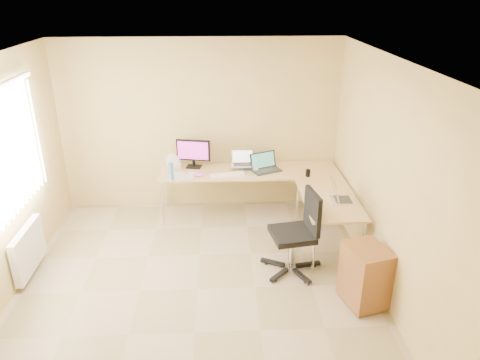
{
  "coord_description": "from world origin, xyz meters",
  "views": [
    {
      "loc": [
        0.29,
        -4.33,
        3.27
      ],
      "look_at": [
        0.55,
        1.1,
        0.9
      ],
      "focal_mm": 33.68,
      "sensor_mm": 36.0,
      "label": 1
    }
  ],
  "objects_px": {
    "desk_main": "(249,192)",
    "laptop_center": "(243,159)",
    "laptop_return": "(343,192)",
    "laptop_black": "(266,162)",
    "cabinet": "(365,275)",
    "water_bottle": "(171,171)",
    "office_chair": "(292,235)",
    "mug": "(192,176)",
    "desk_fan": "(173,163)",
    "desk_return": "(327,223)",
    "monitor": "(193,154)",
    "keyboard": "(227,175)"
  },
  "relations": [
    {
      "from": "monitor",
      "to": "office_chair",
      "type": "distance_m",
      "value": 2.13
    },
    {
      "from": "laptop_center",
      "to": "monitor",
      "type": "bearing_deg",
      "value": 173.99
    },
    {
      "from": "desk_return",
      "to": "keyboard",
      "type": "distance_m",
      "value": 1.58
    },
    {
      "from": "desk_return",
      "to": "water_bottle",
      "type": "bearing_deg",
      "value": 161.51
    },
    {
      "from": "laptop_black",
      "to": "desk_main",
      "type": "bearing_deg",
      "value": 148.0
    },
    {
      "from": "desk_return",
      "to": "mug",
      "type": "distance_m",
      "value": 1.99
    },
    {
      "from": "mug",
      "to": "cabinet",
      "type": "bearing_deg",
      "value": -43.71
    },
    {
      "from": "laptop_center",
      "to": "water_bottle",
      "type": "bearing_deg",
      "value": -159.24
    },
    {
      "from": "water_bottle",
      "to": "desk_main",
      "type": "bearing_deg",
      "value": 14.8
    },
    {
      "from": "laptop_black",
      "to": "mug",
      "type": "xyz_separation_m",
      "value": [
        -1.08,
        -0.26,
        -0.09
      ]
    },
    {
      "from": "desk_main",
      "to": "cabinet",
      "type": "distance_m",
      "value": 2.45
    },
    {
      "from": "mug",
      "to": "laptop_center",
      "type": "bearing_deg",
      "value": 25.92
    },
    {
      "from": "desk_fan",
      "to": "mug",
      "type": "bearing_deg",
      "value": -66.3
    },
    {
      "from": "laptop_black",
      "to": "water_bottle",
      "type": "relative_size",
      "value": 1.68
    },
    {
      "from": "keyboard",
      "to": "office_chair",
      "type": "height_order",
      "value": "office_chair"
    },
    {
      "from": "office_chair",
      "to": "desk_main",
      "type": "bearing_deg",
      "value": 95.54
    },
    {
      "from": "water_bottle",
      "to": "laptop_center",
      "type": "bearing_deg",
      "value": 19.25
    },
    {
      "from": "mug",
      "to": "office_chair",
      "type": "distance_m",
      "value": 1.77
    },
    {
      "from": "water_bottle",
      "to": "desk_fan",
      "type": "distance_m",
      "value": 0.31
    },
    {
      "from": "laptop_center",
      "to": "keyboard",
      "type": "xyz_separation_m",
      "value": [
        -0.24,
        -0.26,
        -0.15
      ]
    },
    {
      "from": "desk_main",
      "to": "mug",
      "type": "distance_m",
      "value": 0.98
    },
    {
      "from": "desk_main",
      "to": "keyboard",
      "type": "relative_size",
      "value": 5.38
    },
    {
      "from": "keyboard",
      "to": "water_bottle",
      "type": "xyz_separation_m",
      "value": [
        -0.79,
        -0.1,
        0.11
      ]
    },
    {
      "from": "water_bottle",
      "to": "laptop_return",
      "type": "relative_size",
      "value": 0.72
    },
    {
      "from": "laptop_black",
      "to": "cabinet",
      "type": "bearing_deg",
      "value": -91.42
    },
    {
      "from": "laptop_return",
      "to": "cabinet",
      "type": "distance_m",
      "value": 1.19
    },
    {
      "from": "desk_main",
      "to": "laptop_center",
      "type": "xyz_separation_m",
      "value": [
        -0.1,
        0.06,
        0.53
      ]
    },
    {
      "from": "cabinet",
      "to": "laptop_center",
      "type": "bearing_deg",
      "value": 102.9
    },
    {
      "from": "keyboard",
      "to": "mug",
      "type": "bearing_deg",
      "value": -178.69
    },
    {
      "from": "desk_return",
      "to": "desk_fan",
      "type": "relative_size",
      "value": 5.15
    },
    {
      "from": "keyboard",
      "to": "desk_fan",
      "type": "relative_size",
      "value": 1.95
    },
    {
      "from": "monitor",
      "to": "water_bottle",
      "type": "distance_m",
      "value": 0.55
    },
    {
      "from": "cabinet",
      "to": "water_bottle",
      "type": "bearing_deg",
      "value": 124.46
    },
    {
      "from": "desk_main",
      "to": "laptop_center",
      "type": "bearing_deg",
      "value": 147.03
    },
    {
      "from": "monitor",
      "to": "desk_main",
      "type": "bearing_deg",
      "value": 0.95
    },
    {
      "from": "desk_return",
      "to": "office_chair",
      "type": "bearing_deg",
      "value": -137.34
    },
    {
      "from": "laptop_center",
      "to": "cabinet",
      "type": "bearing_deg",
      "value": -59.84
    },
    {
      "from": "desk_main",
      "to": "desk_return",
      "type": "distance_m",
      "value": 1.4
    },
    {
      "from": "desk_return",
      "to": "laptop_return",
      "type": "distance_m",
      "value": 0.51
    },
    {
      "from": "laptop_black",
      "to": "keyboard",
      "type": "distance_m",
      "value": 0.61
    },
    {
      "from": "monitor",
      "to": "laptop_return",
      "type": "xyz_separation_m",
      "value": [
        1.95,
        -1.24,
        -0.1
      ]
    },
    {
      "from": "laptop_black",
      "to": "office_chair",
      "type": "height_order",
      "value": "office_chair"
    },
    {
      "from": "laptop_center",
      "to": "cabinet",
      "type": "xyz_separation_m",
      "value": [
        1.22,
        -2.23,
        -0.53
      ]
    },
    {
      "from": "desk_return",
      "to": "laptop_return",
      "type": "height_order",
      "value": "laptop_return"
    },
    {
      "from": "desk_return",
      "to": "monitor",
      "type": "xyz_separation_m",
      "value": [
        -1.8,
        1.16,
        0.58
      ]
    },
    {
      "from": "desk_return",
      "to": "cabinet",
      "type": "relative_size",
      "value": 1.93
    },
    {
      "from": "laptop_center",
      "to": "desk_fan",
      "type": "bearing_deg",
      "value": -175.72
    },
    {
      "from": "laptop_center",
      "to": "laptop_return",
      "type": "bearing_deg",
      "value": -41.67
    },
    {
      "from": "laptop_black",
      "to": "office_chair",
      "type": "relative_size",
      "value": 0.4
    },
    {
      "from": "mug",
      "to": "water_bottle",
      "type": "xyz_separation_m",
      "value": [
        -0.29,
        0.0,
        0.08
      ]
    }
  ]
}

